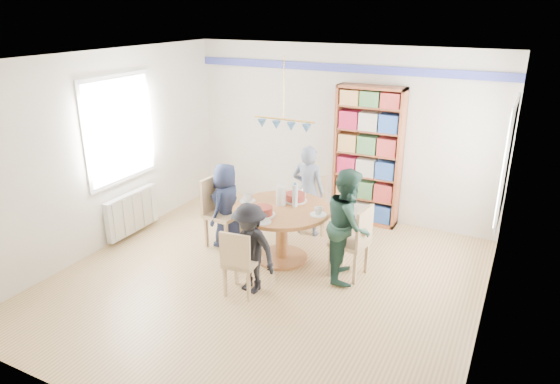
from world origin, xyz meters
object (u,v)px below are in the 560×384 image
Objects in this scene: chair_right at (356,239)px; chair_near at (239,260)px; chair_left at (218,209)px; bookshelf at (368,158)px; chair_far at (314,201)px; person_far at (308,191)px; person_left at (226,205)px; radiator at (132,212)px; dining_table at (282,221)px; person_near at (250,248)px; person_right at (348,225)px.

chair_right reaches higher than chair_near.
bookshelf reaches higher than chair_left.
chair_near is at bearing -102.79° from bookshelf.
chair_far is 0.61× the size of person_far.
chair_far is 0.28m from person_far.
radiator is at bearing -78.21° from person_left.
chair_left is at bearing 179.89° from dining_table.
person_left is at bearing 24.08° from chair_left.
chair_near is at bearing 36.83° from person_left.
radiator is 0.83× the size of person_left.
bookshelf is (0.60, 0.67, 0.59)m from chair_far.
person_left reaches higher than chair_left.
chair_left is at bearing 133.01° from chair_near.
person_far is at bearing 42.79° from chair_left.
person_far is at bearing 139.08° from chair_right.
chair_right is at bearing 86.78° from person_left.
chair_far is at bearing 136.91° from person_left.
person_right is at bearing 53.60° from person_near.
bookshelf is at bearing 77.21° from chair_near.
chair_far is (-0.00, 1.07, -0.10)m from dining_table.
person_near is at bearing -138.69° from chair_right.
person_far is (0.98, 0.91, 0.13)m from chair_left.
person_far is at bearing -97.95° from chair_far.
person_left is 0.85× the size of person_right.
person_near is at bearing 69.27° from chair_near.
person_far is (2.32, 1.21, 0.33)m from radiator.
radiator is 2.44m from person_near.
radiator is 0.70× the size of person_right.
radiator is at bearing 76.98° from person_right.
chair_right is 1.87m from bookshelf.
person_right is (0.93, -1.11, 0.25)m from chair_far.
person_left reaches higher than dining_table.
person_left is at bearing 128.62° from chair_near.
person_far is 0.64× the size of bookshelf.
person_right is at bearing -2.45° from dining_table.
chair_right is 1.93m from person_left.
chair_left is at bearing 41.96° from person_far.
chair_right is at bearing 5.09° from radiator.
chair_left is 0.12m from person_left.
person_right is 1.05× the size of person_far.
bookshelf reaches higher than chair_near.
chair_left is 2.41m from bookshelf.
bookshelf is at bearing 71.12° from dining_table.
chair_right is 0.22m from person_right.
chair_near is 1.41m from person_right.
person_right reaches higher than chair_far.
chair_left is 1.94m from person_right.
dining_table is 0.95× the size of person_far.
chair_far is (-1.02, 1.07, -0.06)m from chair_right.
radiator is at bearing -145.20° from bookshelf.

